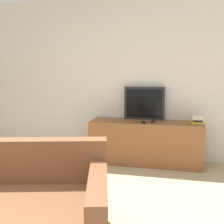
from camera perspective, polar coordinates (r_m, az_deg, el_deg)
wall_back at (r=4.35m, az=0.96°, el=7.13°), size 9.00×0.06×2.60m
tv_stand at (r=4.13m, az=7.27°, el=-6.61°), size 1.71×0.47×0.67m
television at (r=4.21m, az=7.07°, el=1.92°), size 0.63×0.09×0.52m
book_stack at (r=4.07m, az=18.04°, el=-1.65°), size 0.16×0.21×0.11m
remote_on_stand at (r=4.03m, az=8.90°, el=-2.01°), size 0.06×0.18×0.02m
remote_secondary at (r=3.91m, az=6.88°, el=-2.29°), size 0.08×0.15×0.02m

